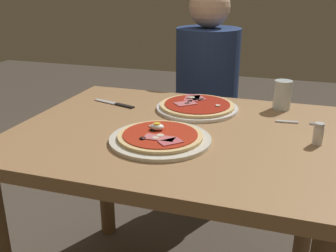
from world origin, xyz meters
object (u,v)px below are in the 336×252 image
pizza_foreground (160,138)px  pizza_across_left (197,107)px  knife (117,104)px  salt_shaker (318,134)px  fork (296,122)px  water_glass_near (282,97)px  diner_person (206,110)px  dining_table (176,163)px

pizza_foreground → pizza_across_left: (0.03, 0.34, 0.00)m
knife → salt_shaker: (0.74, -0.18, 0.03)m
pizza_foreground → fork: bearing=37.4°
water_glass_near → pizza_across_left: bearing=-160.4°
water_glass_near → diner_person: 0.63m
pizza_across_left → water_glass_near: water_glass_near is taller
dining_table → knife: knife is taller
dining_table → salt_shaker: size_ratio=15.57×
salt_shaker → pizza_foreground: bearing=-164.9°
fork → salt_shaker: 0.19m
pizza_across_left → diner_person: 0.59m
pizza_across_left → fork: 0.36m
pizza_foreground → salt_shaker: salt_shaker is taller
dining_table → diner_person: size_ratio=0.88×
salt_shaker → diner_person: (-0.50, 0.77, -0.21)m
dining_table → salt_shaker: 0.46m
fork → knife: knife is taller
pizza_foreground → diner_person: 0.91m
salt_shaker → diner_person: diner_person is taller
pizza_across_left → salt_shaker: 0.47m
dining_table → diner_person: diner_person is taller
water_glass_near → salt_shaker: size_ratio=1.64×
knife → diner_person: 0.66m
pizza_foreground → diner_person: size_ratio=0.26×
knife → water_glass_near: bearing=13.1°
dining_table → water_glass_near: (0.32, 0.33, 0.17)m
dining_table → fork: bearing=25.9°
pizza_foreground → knife: 0.41m
fork → diner_person: bearing=126.6°
pizza_foreground → salt_shaker: 0.47m
knife → diner_person: bearing=68.6°
pizza_foreground → knife: pizza_foreground is taller
pizza_foreground → salt_shaker: (0.45, 0.12, 0.02)m
dining_table → diner_person: 0.78m
fork → diner_person: size_ratio=0.13×
dining_table → fork: 0.43m
pizza_across_left → salt_shaker: salt_shaker is taller
pizza_across_left → diner_person: diner_person is taller
water_glass_near → salt_shaker: bearing=-69.6°
fork → pizza_foreground: bearing=-142.6°
pizza_across_left → water_glass_near: size_ratio=2.79×
dining_table → pizza_across_left: bearing=85.8°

